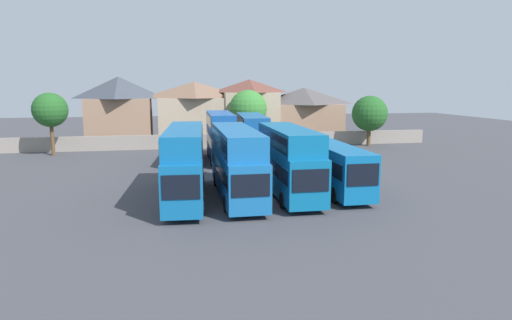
{
  "coord_description": "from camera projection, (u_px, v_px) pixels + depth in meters",
  "views": [
    {
      "loc": [
        -6.16,
        -30.07,
        7.88
      ],
      "look_at": [
        0.0,
        3.0,
        2.13
      ],
      "focal_mm": 30.48,
      "sensor_mm": 36.0,
      "label": 1
    }
  ],
  "objects": [
    {
      "name": "bus_5",
      "position": [
        187.0,
        144.0,
        45.32
      ],
      "size": [
        3.29,
        10.39,
        3.27
      ],
      "rotation": [
        0.0,
        0.0,
        -1.66
      ],
      "color": "#1A619E",
      "rests_on": "ground"
    },
    {
      "name": "house_terrace_right",
      "position": [
        250.0,
        109.0,
        63.44
      ],
      "size": [
        8.14,
        6.88,
        8.83
      ],
      "color": "tan",
      "rests_on": "ground"
    },
    {
      "name": "house_terrace_far_right",
      "position": [
        304.0,
        113.0,
        65.55
      ],
      "size": [
        11.14,
        7.47,
        7.64
      ],
      "color": "#9E7A60",
      "rests_on": "ground"
    },
    {
      "name": "tree_right_of_lot",
      "position": [
        370.0,
        114.0,
        57.14
      ],
      "size": [
        4.66,
        4.66,
        6.63
      ],
      "color": "brown",
      "rests_on": "ground"
    },
    {
      "name": "house_terrace_left",
      "position": [
        120.0,
        109.0,
        60.4
      ],
      "size": [
        8.92,
        7.25,
        9.16
      ],
      "color": "#9E7A60",
      "rests_on": "ground"
    },
    {
      "name": "bus_8",
      "position": [
        280.0,
        142.0,
        47.04
      ],
      "size": [
        3.35,
        10.85,
        3.33
      ],
      "rotation": [
        0.0,
        0.0,
        -1.49
      ],
      "color": "#176394",
      "rests_on": "ground"
    },
    {
      "name": "house_terrace_centre",
      "position": [
        195.0,
        111.0,
        62.05
      ],
      "size": [
        10.67,
        6.38,
        8.49
      ],
      "color": "tan",
      "rests_on": "ground"
    },
    {
      "name": "bus_1",
      "position": [
        185.0,
        160.0,
        30.12
      ],
      "size": [
        3.21,
        12.06,
        5.02
      ],
      "rotation": [
        0.0,
        0.0,
        -1.64
      ],
      "color": "#10609D",
      "rests_on": "ground"
    },
    {
      "name": "ground",
      "position": [
        232.0,
        157.0,
        49.02
      ],
      "size": [
        140.0,
        140.0,
        0.0
      ],
      "primitive_type": "plane",
      "color": "#424247"
    },
    {
      "name": "bus_6",
      "position": [
        221.0,
        134.0,
        45.99
      ],
      "size": [
        2.75,
        10.23,
        5.09
      ],
      "rotation": [
        0.0,
        0.0,
        -1.59
      ],
      "color": "#1954A3",
      "rests_on": "ground"
    },
    {
      "name": "depot_boundary_wall",
      "position": [
        224.0,
        141.0,
        56.2
      ],
      "size": [
        56.0,
        0.5,
        1.8
      ],
      "primitive_type": "cube",
      "color": "gray",
      "rests_on": "ground"
    },
    {
      "name": "bus_7",
      "position": [
        252.0,
        135.0,
        46.28
      ],
      "size": [
        3.33,
        10.79,
        4.83
      ],
      "rotation": [
        0.0,
        0.0,
        -1.64
      ],
      "color": "#18569B",
      "rests_on": "ground"
    },
    {
      "name": "tree_behind_wall",
      "position": [
        248.0,
        109.0,
        58.61
      ],
      "size": [
        5.1,
        5.1,
        7.38
      ],
      "color": "brown",
      "rests_on": "ground"
    },
    {
      "name": "bus_4",
      "position": [
        334.0,
        165.0,
        32.56
      ],
      "size": [
        2.57,
        10.51,
        3.54
      ],
      "rotation": [
        0.0,
        0.0,
        -1.58
      ],
      "color": "#0F63A1",
      "rests_on": "ground"
    },
    {
      "name": "tree_left_of_lot",
      "position": [
        50.0,
        110.0,
        48.96
      ],
      "size": [
        3.88,
        3.88,
        7.16
      ],
      "color": "brown",
      "rests_on": "ground"
    },
    {
      "name": "bus_2",
      "position": [
        236.0,
        159.0,
        30.88
      ],
      "size": [
        2.7,
        12.03,
        4.91
      ],
      "rotation": [
        0.0,
        0.0,
        -1.58
      ],
      "color": "#1762A5",
      "rests_on": "ground"
    },
    {
      "name": "bus_3",
      "position": [
        289.0,
        158.0,
        31.27
      ],
      "size": [
        2.79,
        10.77,
        4.92
      ],
      "rotation": [
        0.0,
        0.0,
        -1.58
      ],
      "color": "#0D6297",
      "rests_on": "ground"
    }
  ]
}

